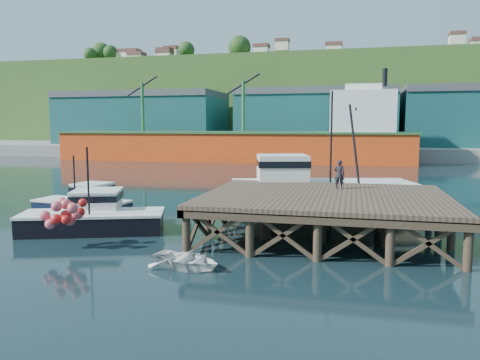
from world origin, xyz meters
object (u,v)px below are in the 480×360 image
(boat_navy, at_px, (85,203))
(trawler, at_px, (318,188))
(boat_black, at_px, (94,216))
(dockworker, at_px, (339,174))
(dinghy, at_px, (186,260))

(boat_navy, distance_m, trawler, 14.76)
(boat_black, distance_m, trawler, 13.93)
(boat_black, distance_m, dockworker, 13.39)
(boat_navy, bearing_deg, boat_black, -46.27)
(boat_navy, xyz_separation_m, dockworker, (15.47, 0.31, 2.15))
(boat_black, bearing_deg, trawler, 17.74)
(boat_navy, relative_size, boat_black, 0.80)
(boat_navy, bearing_deg, dinghy, -35.04)
(dinghy, relative_size, dockworker, 1.93)
(trawler, relative_size, dockworker, 7.76)
(dockworker, bearing_deg, boat_black, 28.11)
(trawler, xyz_separation_m, dinghy, (-4.14, -13.31, -1.27))
(boat_black, bearing_deg, dinghy, -54.57)
(boat_navy, xyz_separation_m, dinghy, (9.89, -8.79, -0.44))
(dockworker, bearing_deg, dinghy, 68.22)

